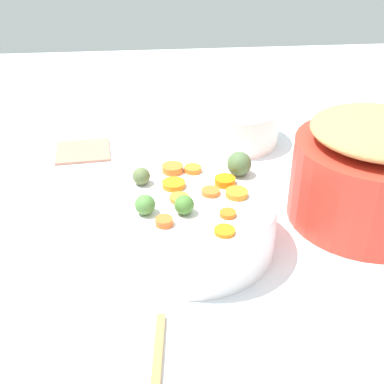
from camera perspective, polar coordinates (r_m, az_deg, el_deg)
name	(u,v)px	position (r m, az deg, el deg)	size (l,w,h in m)	color
tabletop	(195,236)	(0.86, 0.41, -5.19)	(2.40, 2.40, 0.02)	white
serving_bowl_carrots	(192,222)	(0.80, 0.00, -3.48)	(0.27, 0.27, 0.09)	white
metal_pot	(370,181)	(0.91, 20.01, 1.17)	(0.28, 0.28, 0.15)	red
stuffing_mound	(381,131)	(0.87, 21.13, 6.65)	(0.23, 0.23, 0.04)	tan
carrot_slice_0	(174,185)	(0.80, -2.13, 0.87)	(0.04, 0.04, 0.01)	orange
carrot_slice_1	(195,169)	(0.85, 0.34, 2.69)	(0.03, 0.03, 0.01)	orange
carrot_slice_2	(237,193)	(0.78, 5.22, -0.16)	(0.04, 0.04, 0.01)	orange
carrot_slice_3	(179,198)	(0.76, -1.48, -0.72)	(0.03, 0.03, 0.01)	orange
carrot_slice_4	(225,181)	(0.81, 3.83, 1.34)	(0.03, 0.03, 0.01)	orange
carrot_slice_5	(173,168)	(0.84, -2.27, 2.75)	(0.04, 0.04, 0.01)	orange
carrot_slice_6	(164,222)	(0.71, -3.26, -3.45)	(0.03, 0.03, 0.01)	orange
carrot_slice_7	(211,192)	(0.78, 2.18, 0.01)	(0.03, 0.03, 0.01)	orange
carrot_slice_8	(225,231)	(0.69, 3.80, -4.55)	(0.03, 0.03, 0.01)	orange
carrot_slice_9	(228,214)	(0.73, 4.18, -2.53)	(0.02, 0.02, 0.01)	orange
brussels_sprout_0	(141,176)	(0.81, -5.91, 1.84)	(0.03, 0.03, 0.03)	#5D6F40
brussels_sprout_1	(239,164)	(0.83, 5.51, 3.27)	(0.04, 0.04, 0.04)	#516C40
brussels_sprout_2	(184,205)	(0.73, -0.92, -1.50)	(0.03, 0.03, 0.03)	#4A8233
brussels_sprout_3	(145,205)	(0.73, -5.47, -1.47)	(0.03, 0.03, 0.03)	#52883E
casserole_dish	(234,124)	(1.16, 4.89, 7.84)	(0.21, 0.21, 0.09)	white
dish_towel	(83,151)	(1.15, -12.55, 4.65)	(0.12, 0.11, 0.01)	tan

